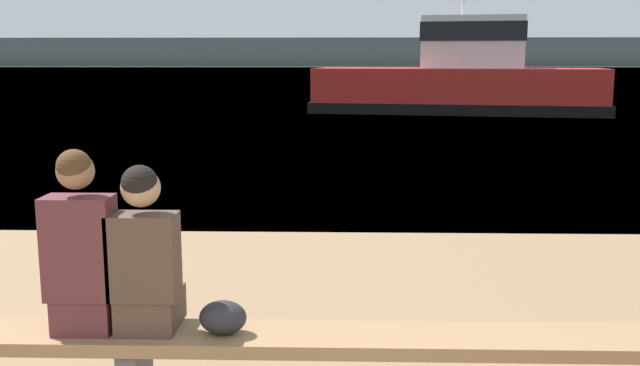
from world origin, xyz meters
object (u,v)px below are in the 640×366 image
object	(u,v)px
person_left	(82,253)
shopping_bag	(223,317)
bench_main	(134,344)
tugboat_red	(460,83)
person_right	(145,259)

from	to	relation	value
person_left	shopping_bag	xyz separation A→B (m)	(0.80, -0.03, -0.37)
bench_main	person_left	distance (m)	0.61
bench_main	shopping_bag	bearing A→B (deg)	-2.81
person_left	shopping_bag	bearing A→B (deg)	-2.43
bench_main	person_left	xyz separation A→B (m)	(-0.27, 0.01, 0.54)
bench_main	tugboat_red	size ratio (longest dim) A/B	0.67
shopping_bag	tugboat_red	distance (m)	23.69
bench_main	person_right	size ratio (longest dim) A/B	7.55
bench_main	tugboat_red	distance (m)	23.78
bench_main	shopping_bag	world-z (taller)	shopping_bag
shopping_bag	person_right	bearing A→B (deg)	175.39
bench_main	person_left	bearing A→B (deg)	178.29
person_left	person_right	xyz separation A→B (m)	(0.36, 0.00, -0.03)
bench_main	shopping_bag	size ratio (longest dim) A/B	27.23
bench_main	person_right	bearing A→B (deg)	6.37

